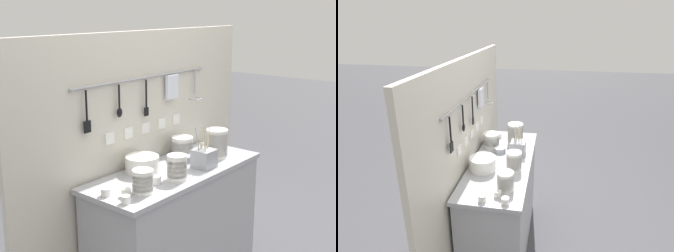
% 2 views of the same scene
% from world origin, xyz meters
% --- Properties ---
extents(ground_plane, '(20.00, 20.00, 0.00)m').
position_xyz_m(ground_plane, '(0.00, 0.00, 0.00)').
color(ground_plane, '#424247').
extents(counter, '(1.29, 0.50, 0.91)m').
position_xyz_m(counter, '(0.00, 0.00, 0.46)').
color(counter, '#9EA0A8').
rests_on(counter, ground).
extents(back_wall, '(2.09, 0.11, 1.77)m').
position_xyz_m(back_wall, '(0.00, 0.28, 0.89)').
color(back_wall, beige).
rests_on(back_wall, ground).
extents(bowl_stack_short_front, '(0.12, 0.12, 0.14)m').
position_xyz_m(bowl_stack_short_front, '(-0.42, -0.11, 0.98)').
color(bowl_stack_short_front, silver).
rests_on(bowl_stack_short_front, counter).
extents(bowl_stack_tall_left, '(0.12, 0.12, 0.16)m').
position_xyz_m(bowl_stack_tall_left, '(-0.14, -0.12, 0.99)').
color(bowl_stack_tall_left, silver).
rests_on(bowl_stack_tall_left, counter).
extents(bowl_stack_nested_right, '(0.15, 0.15, 0.13)m').
position_xyz_m(bowl_stack_nested_right, '(0.26, 0.15, 0.98)').
color(bowl_stack_nested_right, silver).
rests_on(bowl_stack_nested_right, counter).
extents(bowl_stack_back_corner, '(0.15, 0.15, 0.20)m').
position_xyz_m(bowl_stack_back_corner, '(0.37, -0.06, 1.01)').
color(bowl_stack_back_corner, silver).
rests_on(bowl_stack_back_corner, counter).
extents(plate_stack, '(0.21, 0.21, 0.11)m').
position_xyz_m(plate_stack, '(-0.18, 0.12, 0.97)').
color(plate_stack, silver).
rests_on(plate_stack, counter).
extents(steel_mixing_bowl, '(0.10, 0.10, 0.04)m').
position_xyz_m(steel_mixing_bowl, '(0.15, 0.05, 0.93)').
color(steel_mixing_bowl, '#93969E').
rests_on(steel_mixing_bowl, counter).
extents(cutlery_caddy, '(0.13, 0.13, 0.28)m').
position_xyz_m(cutlery_caddy, '(0.14, -0.12, 0.98)').
color(cutlery_caddy, '#93969E').
rests_on(cutlery_caddy, counter).
extents(cup_by_caddy, '(0.05, 0.05, 0.04)m').
position_xyz_m(cup_by_caddy, '(-0.59, 0.02, 0.93)').
color(cup_by_caddy, silver).
rests_on(cup_by_caddy, counter).
extents(cup_front_right, '(0.05, 0.05, 0.04)m').
position_xyz_m(cup_front_right, '(-0.27, -0.07, 0.93)').
color(cup_front_right, silver).
rests_on(cup_front_right, counter).
extents(cup_edge_near, '(0.05, 0.05, 0.04)m').
position_xyz_m(cup_edge_near, '(0.48, 0.12, 0.93)').
color(cup_edge_near, silver).
rests_on(cup_edge_near, counter).
extents(cup_edge_far, '(0.05, 0.05, 0.04)m').
position_xyz_m(cup_edge_far, '(-0.52, -0.07, 0.93)').
color(cup_edge_far, silver).
rests_on(cup_edge_far, counter).
extents(cup_back_left, '(0.05, 0.05, 0.04)m').
position_xyz_m(cup_back_left, '(-0.59, -0.13, 0.93)').
color(cup_back_left, silver).
rests_on(cup_back_left, counter).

